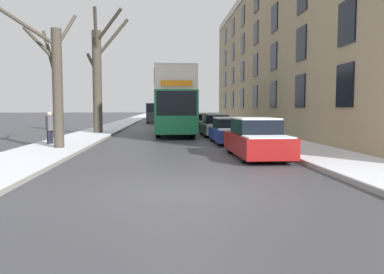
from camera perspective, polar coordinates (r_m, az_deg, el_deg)
The scene contains 13 objects.
ground_plane at distance 8.44m, azimuth -0.47°, elevation -8.18°, with size 320.00×320.00×0.00m, color #424247.
sidewalk_left at distance 61.44m, azimuth -8.87°, elevation 2.70°, with size 2.86×130.00×0.16m.
sidewalk_right at distance 61.53m, azimuth 1.22°, elevation 2.76°, with size 2.86×130.00×0.16m.
terrace_facade_right at distance 32.36m, azimuth 17.64°, elevation 12.10°, with size 9.10×39.75×12.58m.
bare_tree_left_0 at distance 17.05m, azimuth -20.07°, elevation 7.97°, with size 2.58×2.55×6.04m.
bare_tree_left_1 at distance 26.71m, azimuth -14.10°, elevation 9.04°, with size 3.26×3.16×8.35m.
double_decker_bus at distance 26.56m, azimuth -2.77°, elevation 5.79°, with size 2.56×10.63×4.39m.
parked_car_0 at distance 14.15m, azimuth 9.76°, elevation -0.34°, with size 1.72×4.43×1.48m.
parked_car_1 at distance 19.74m, azimuth 5.72°, elevation 0.89°, with size 1.69×4.23×1.37m.
parked_car_2 at distance 25.05m, azimuth 3.57°, elevation 1.71°, with size 1.71×4.52×1.46m.
parked_car_3 at distance 30.87m, azimuth 2.07°, elevation 2.21°, with size 1.86×4.37×1.44m.
oncoming_van at distance 47.60m, azimuth -5.74°, elevation 3.76°, with size 1.92×4.90×2.46m.
pedestrian_left_sidewalk at distance 18.97m, azimuth -20.85°, elevation 1.35°, with size 0.37×0.37×1.68m.
Camera 1 is at (-0.55, -8.22, 1.84)m, focal length 35.00 mm.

